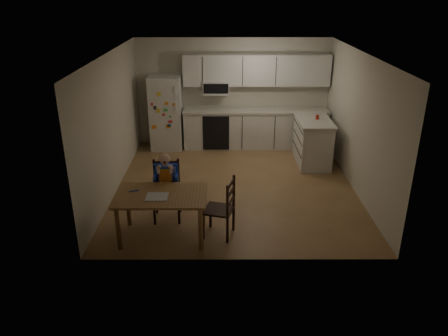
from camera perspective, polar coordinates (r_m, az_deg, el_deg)
room at (r=8.50m, az=1.43°, el=6.82°), size 4.52×5.01×2.51m
refrigerator at (r=10.30m, az=-7.55°, el=7.18°), size 0.72×0.70×1.70m
kitchen_run at (r=10.32m, az=3.97°, el=7.52°), size 3.37×0.62×2.15m
kitchen_island at (r=9.58m, az=11.46°, el=3.50°), size 0.70×1.33×0.98m
red_cup at (r=9.43m, az=12.09°, el=6.52°), size 0.07×0.07×0.09m
dining_table at (r=6.59m, az=-8.16°, el=-4.17°), size 1.35×0.87×0.72m
napkin at (r=6.47m, az=-8.74°, el=-3.73°), size 0.32×0.27×0.01m
toddler_spoon at (r=6.70m, az=-11.77°, el=-2.95°), size 0.12×0.06×0.02m
chair_booster at (r=7.11m, az=-7.57°, el=-1.40°), size 0.46×0.46×1.15m
chair_side at (r=6.59m, az=0.08°, el=-4.79°), size 0.52×0.52×0.95m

